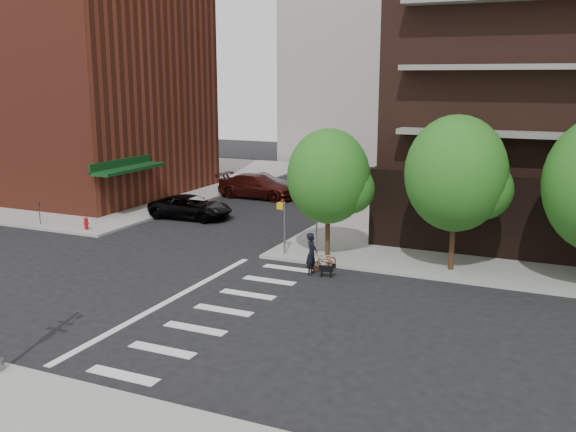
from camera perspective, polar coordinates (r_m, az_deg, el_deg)
The scene contains 15 objects.
ground at distance 26.37m, azimuth -11.46°, elevation -7.28°, with size 120.00×120.00×0.00m, color black.
sidewalk_nw at distance 59.26m, azimuth -17.61°, elevation 3.29°, with size 31.00×33.00×0.15m, color gray.
crosswalk at distance 25.20m, azimuth -7.33°, elevation -8.05°, with size 3.85×13.00×0.01m.
midrise_nw at distance 52.92m, azimuth -20.29°, elevation 13.06°, with size 21.40×15.50×20.00m.
tree_a at distance 30.87m, azimuth 3.61°, elevation 3.54°, with size 4.00×4.00×5.90m.
tree_b at distance 29.26m, azimuth 14.70°, elevation 3.67°, with size 4.50×4.50×6.65m.
pedestrian_signal at distance 31.38m, azimuth 0.30°, elevation -0.37°, with size 2.18×0.67×2.60m.
fire_hydrant at distance 38.47m, azimuth -17.51°, elevation -0.57°, with size 0.24×0.24×0.73m.
parking_meter at distance 40.77m, azimuth -21.23°, elevation 0.45°, with size 0.10×0.08×1.32m.
parked_car_black at distance 40.67m, azimuth -8.62°, elevation 0.79°, with size 5.25×2.42×1.46m, color black.
parked_car_maroon at distance 47.15m, azimuth -2.72°, elevation 2.66°, with size 6.01×2.45×1.75m, color #451410.
parked_car_silver at distance 49.92m, azimuth -2.45°, elevation 3.02°, with size 4.39×1.53×1.45m, color gray.
scooter at distance 29.61m, azimuth 3.28°, elevation -4.05°, with size 0.54×1.55×0.81m, color maroon.
dog_walker at distance 28.77m, azimuth 2.11°, elevation -3.38°, with size 0.46×0.70×1.92m, color black.
dog at distance 28.56m, azimuth 3.49°, elevation -4.69°, with size 0.76×0.34×0.63m.
Camera 1 is at (14.73, -20.07, 8.69)m, focal length 40.00 mm.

